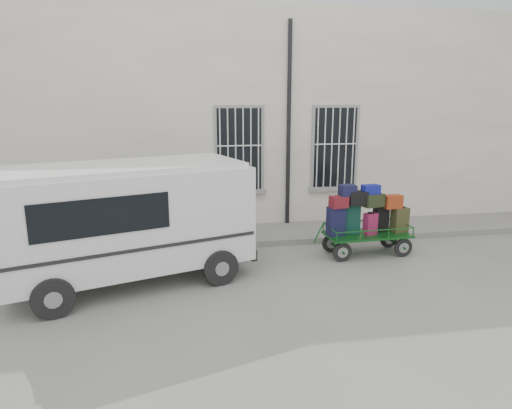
{
  "coord_description": "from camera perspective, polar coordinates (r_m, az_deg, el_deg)",
  "views": [
    {
      "loc": [
        -2.04,
        -9.25,
        3.63
      ],
      "look_at": [
        -0.28,
        1.0,
        1.18
      ],
      "focal_mm": 32.0,
      "sensor_mm": 36.0,
      "label": 1
    }
  ],
  "objects": [
    {
      "name": "sidewalk",
      "position": [
        12.16,
        0.34,
        -3.73
      ],
      "size": [
        24.0,
        1.7,
        0.15
      ],
      "primitive_type": "cube",
      "color": "slate",
      "rests_on": "ground"
    },
    {
      "name": "luggage_cart",
      "position": [
        10.93,
        13.58,
        -1.69
      ],
      "size": [
        2.34,
        0.99,
        1.69
      ],
      "rotation": [
        0.0,
        0.0,
        0.05
      ],
      "color": "black",
      "rests_on": "ground"
    },
    {
      "name": "building",
      "position": [
        14.9,
        -1.9,
        10.83
      ],
      "size": [
        24.0,
        5.15,
        6.0
      ],
      "color": "beige",
      "rests_on": "ground"
    },
    {
      "name": "ground",
      "position": [
        10.14,
        2.53,
        -7.72
      ],
      "size": [
        80.0,
        80.0,
        0.0
      ],
      "primitive_type": "plane",
      "color": "slate",
      "rests_on": "ground"
    },
    {
      "name": "van",
      "position": [
        9.27,
        -15.75,
        -1.38
      ],
      "size": [
        5.08,
        3.32,
        2.38
      ],
      "rotation": [
        0.0,
        0.0,
        0.31
      ],
      "color": "silver",
      "rests_on": "ground"
    }
  ]
}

